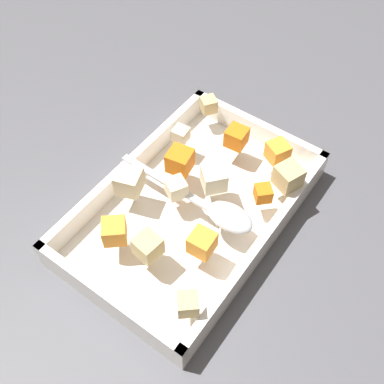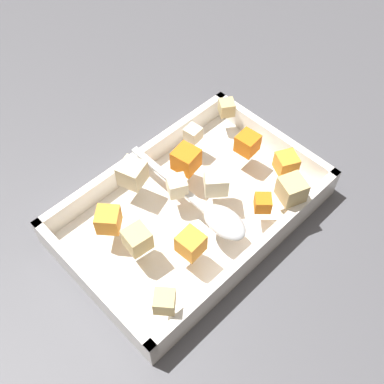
{
  "view_description": "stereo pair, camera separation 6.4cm",
  "coord_description": "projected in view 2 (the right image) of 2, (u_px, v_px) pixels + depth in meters",
  "views": [
    {
      "loc": [
        0.32,
        0.21,
        0.58
      ],
      "look_at": [
        0.01,
        -0.01,
        0.06
      ],
      "focal_mm": 43.83,
      "sensor_mm": 36.0,
      "label": 1
    },
    {
      "loc": [
        0.28,
        0.26,
        0.58
      ],
      "look_at": [
        0.01,
        -0.01,
        0.06
      ],
      "focal_mm": 43.83,
      "sensor_mm": 36.0,
      "label": 2
    }
  ],
  "objects": [
    {
      "name": "ground_plane",
      "position": [
        202.0,
        220.0,
        0.69
      ],
      "size": [
        4.0,
        4.0,
        0.0
      ],
      "primitive_type": "plane",
      "color": "#4C4C51"
    },
    {
      "name": "baking_dish",
      "position": [
        192.0,
        211.0,
        0.68
      ],
      "size": [
        0.37,
        0.24,
        0.05
      ],
      "color": "white",
      "rests_on": "ground_plane"
    },
    {
      "name": "carrot_chunk_near_right",
      "position": [
        247.0,
        143.0,
        0.69
      ],
      "size": [
        0.03,
        0.03,
        0.03
      ],
      "primitive_type": "cube",
      "rotation": [
        0.0,
        0.0,
        3.23
      ],
      "color": "orange",
      "rests_on": "baking_dish"
    },
    {
      "name": "carrot_chunk_heap_top",
      "position": [
        286.0,
        163.0,
        0.67
      ],
      "size": [
        0.04,
        0.04,
        0.03
      ],
      "primitive_type": "cube",
      "rotation": [
        0.0,
        0.0,
        5.82
      ],
      "color": "orange",
      "rests_on": "baking_dish"
    },
    {
      "name": "carrot_chunk_near_spoon",
      "position": [
        108.0,
        220.0,
        0.61
      ],
      "size": [
        0.04,
        0.04,
        0.03
      ],
      "primitive_type": "cube",
      "rotation": [
        0.0,
        0.0,
        0.72
      ],
      "color": "orange",
      "rests_on": "baking_dish"
    },
    {
      "name": "carrot_chunk_mid_left",
      "position": [
        191.0,
        244.0,
        0.59
      ],
      "size": [
        0.03,
        0.03,
        0.03
      ],
      "primitive_type": "cube",
      "rotation": [
        0.0,
        0.0,
        3.21
      ],
      "color": "orange",
      "rests_on": "baking_dish"
    },
    {
      "name": "carrot_chunk_corner_nw",
      "position": [
        186.0,
        159.0,
        0.67
      ],
      "size": [
        0.04,
        0.04,
        0.03
      ],
      "primitive_type": "cube",
      "rotation": [
        0.0,
        0.0,
        0.18
      ],
      "color": "orange",
      "rests_on": "baking_dish"
    },
    {
      "name": "carrot_chunk_corner_ne",
      "position": [
        263.0,
        203.0,
        0.63
      ],
      "size": [
        0.03,
        0.03,
        0.02
      ],
      "primitive_type": "cube",
      "rotation": [
        0.0,
        0.0,
        2.35
      ],
      "color": "orange",
      "rests_on": "baking_dish"
    },
    {
      "name": "potato_chunk_far_left",
      "position": [
        292.0,
        189.0,
        0.64
      ],
      "size": [
        0.04,
        0.04,
        0.03
      ],
      "primitive_type": "cube",
      "rotation": [
        0.0,
        0.0,
        1.2
      ],
      "color": "tan",
      "rests_on": "baking_dish"
    },
    {
      "name": "potato_chunk_under_handle",
      "position": [
        132.0,
        173.0,
        0.65
      ],
      "size": [
        0.04,
        0.04,
        0.03
      ],
      "primitive_type": "cube",
      "rotation": [
        0.0,
        0.0,
        5.04
      ],
      "color": "beige",
      "rests_on": "baking_dish"
    },
    {
      "name": "potato_chunk_front_center",
      "position": [
        177.0,
        186.0,
        0.65
      ],
      "size": [
        0.03,
        0.03,
        0.03
      ],
      "primitive_type": "cube",
      "rotation": [
        0.0,
        0.0,
        4.22
      ],
      "color": "beige",
      "rests_on": "baking_dish"
    },
    {
      "name": "potato_chunk_heap_side",
      "position": [
        193.0,
        134.0,
        0.71
      ],
      "size": [
        0.02,
        0.02,
        0.02
      ],
      "primitive_type": "cube",
      "rotation": [
        0.0,
        0.0,
        3.24
      ],
      "color": "beige",
      "rests_on": "baking_dish"
    },
    {
      "name": "potato_chunk_near_left",
      "position": [
        137.0,
        239.0,
        0.59
      ],
      "size": [
        0.03,
        0.03,
        0.03
      ],
      "primitive_type": "cube",
      "rotation": [
        0.0,
        0.0,
        1.45
      ],
      "color": "tan",
      "rests_on": "baking_dish"
    },
    {
      "name": "potato_chunk_back_center",
      "position": [
        164.0,
        301.0,
        0.55
      ],
      "size": [
        0.04,
        0.04,
        0.03
      ],
      "primitive_type": "cube",
      "rotation": [
        0.0,
        0.0,
        3.86
      ],
      "color": "tan",
      "rests_on": "baking_dish"
    },
    {
      "name": "potato_chunk_mid_right",
      "position": [
        215.0,
        180.0,
        0.65
      ],
      "size": [
        0.05,
        0.05,
        0.03
      ],
      "primitive_type": "cube",
      "rotation": [
        0.0,
        0.0,
        2.44
      ],
      "color": "beige",
      "rests_on": "baking_dish"
    },
    {
      "name": "potato_chunk_rim_edge",
      "position": [
        227.0,
        108.0,
        0.74
      ],
      "size": [
        0.03,
        0.03,
        0.02
      ],
      "primitive_type": "cube",
      "rotation": [
        0.0,
        0.0,
        5.7
      ],
      "color": "tan",
      "rests_on": "baking_dish"
    },
    {
      "name": "serving_spoon",
      "position": [
        217.0,
        216.0,
        0.62
      ],
      "size": [
        0.04,
        0.22,
        0.02
      ],
      "rotation": [
        0.0,
        0.0,
        4.7
      ],
      "color": "silver",
      "rests_on": "baking_dish"
    }
  ]
}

